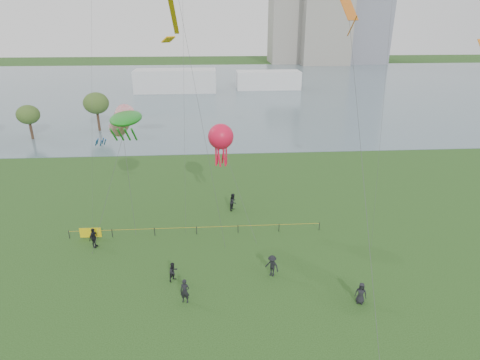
{
  "coord_description": "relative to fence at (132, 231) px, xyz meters",
  "views": [
    {
      "loc": [
        -1.89,
        -18.06,
        19.55
      ],
      "look_at": [
        0.0,
        10.0,
        8.0
      ],
      "focal_mm": 30.0,
      "sensor_mm": 36.0,
      "label": 1
    }
  ],
  "objects": [
    {
      "name": "spectator_d",
      "position": [
        18.41,
        -10.82,
        0.29
      ],
      "size": [
        0.97,
        0.82,
        1.69
      ],
      "primitive_type": "imported",
      "rotation": [
        0.0,
        0.0,
        -0.41
      ],
      "color": "black",
      "rests_on": "ground_plane"
    },
    {
      "name": "spectator_f",
      "position": [
        5.61,
        -9.88,
        0.4
      ],
      "size": [
        0.78,
        0.61,
        1.9
      ],
      "primitive_type": "imported",
      "rotation": [
        0.0,
        0.0,
        -0.24
      ],
      "color": "black",
      "rests_on": "ground_plane"
    },
    {
      "name": "kite_windsock",
      "position": [
        -0.49,
        2.87,
        9.98
      ],
      "size": [
        4.2,
        5.19,
        12.41
      ],
      "rotation": [
        0.0,
        0.0,
        -0.33
      ],
      "color": "#3F3F42"
    },
    {
      "name": "spectator_c",
      "position": [
        -3.09,
        -1.7,
        0.4
      ],
      "size": [
        0.82,
        1.21,
        1.91
      ],
      "primitive_type": "imported",
      "rotation": [
        0.0,
        0.0,
        1.22
      ],
      "color": "black",
      "rests_on": "ground_plane"
    },
    {
      "name": "kite_octopus",
      "position": [
        8.67,
        3.06,
        8.23
      ],
      "size": [
        4.29,
        6.38,
        10.07
      ],
      "rotation": [
        0.0,
        0.0,
        0.2
      ],
      "color": "#3F3F42"
    },
    {
      "name": "trees",
      "position": [
        -21.64,
        35.62,
        4.22
      ],
      "size": [
        22.56,
        10.44,
        6.99
      ],
      "color": "#382519",
      "rests_on": "ground_plane"
    },
    {
      "name": "pavilion_left",
      "position": [
        -2.09,
        79.04,
        2.45
      ],
      "size": [
        22.0,
        8.0,
        6.0
      ],
      "primitive_type": "cube",
      "color": "silver",
      "rests_on": "ground_plane"
    },
    {
      "name": "pavilion_right",
      "position": [
        23.91,
        82.04,
        1.95
      ],
      "size": [
        18.0,
        7.0,
        5.0
      ],
      "primitive_type": "cube",
      "color": "silver",
      "rests_on": "ground_plane"
    },
    {
      "name": "spectator_g",
      "position": [
        9.91,
        4.99,
        0.41
      ],
      "size": [
        1.06,
        1.16,
        1.93
      ],
      "primitive_type": "imported",
      "rotation": [
        0.0,
        0.0,
        1.12
      ],
      "color": "black",
      "rests_on": "ground_plane"
    },
    {
      "name": "fence",
      "position": [
        0.0,
        0.0,
        0.0
      ],
      "size": [
        24.07,
        0.07,
        1.05
      ],
      "color": "black",
      "rests_on": "ground_plane"
    },
    {
      "name": "lake",
      "position": [
        9.91,
        84.04,
        -0.53
      ],
      "size": [
        400.0,
        120.0,
        0.08
      ],
      "primitive_type": "cube",
      "color": "slate",
      "rests_on": "ground_plane"
    },
    {
      "name": "spectator_b",
      "position": [
        12.41,
        -7.09,
        0.38
      ],
      "size": [
        1.37,
        1.3,
        1.86
      ],
      "primitive_type": "imported",
      "rotation": [
        0.0,
        0.0,
        -0.69
      ],
      "color": "black",
      "rests_on": "ground_plane"
    },
    {
      "name": "kite_creature",
      "position": [
        0.58,
        0.1,
        10.89
      ],
      "size": [
        4.91,
        5.43,
        11.93
      ],
      "rotation": [
        0.0,
        0.0,
        0.01
      ],
      "color": "#3F3F42"
    },
    {
      "name": "spectator_a",
      "position": [
        4.53,
        -7.19,
        0.25
      ],
      "size": [
        0.99,
        0.99,
        1.62
      ],
      "primitive_type": "imported",
      "rotation": [
        0.0,
        0.0,
        0.78
      ],
      "color": "black",
      "rests_on": "ground_plane"
    },
    {
      "name": "building_mid",
      "position": [
        55.91,
        146.04,
        18.45
      ],
      "size": [
        20.0,
        20.0,
        38.0
      ],
      "primitive_type": "cube",
      "color": "gray",
      "rests_on": "ground_plane"
    },
    {
      "name": "building_low",
      "position": [
        41.91,
        152.04,
        13.45
      ],
      "size": [
        16.0,
        18.0,
        28.0
      ],
      "primitive_type": "cube",
      "color": "gray",
      "rests_on": "ground_plane"
    },
    {
      "name": "kite_delta",
      "position": [
        17.43,
        -5.69,
        18.27
      ],
      "size": [
        1.62,
        14.59,
        20.58
      ],
      "rotation": [
        0.0,
        0.0,
        -0.16
      ],
      "color": "#3F3F42"
    }
  ]
}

